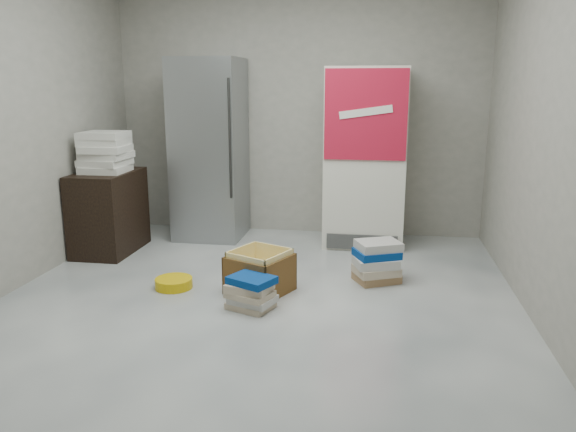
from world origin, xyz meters
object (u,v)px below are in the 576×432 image
(phonebook_stack_main, at_px, (377,262))
(cardboard_box, at_px, (260,275))
(wood_shelf, at_px, (109,212))
(steel_fridge, at_px, (210,150))
(coke_cooler, at_px, (365,157))

(phonebook_stack_main, bearing_deg, cardboard_box, 179.59)
(wood_shelf, distance_m, phonebook_stack_main, 2.69)
(phonebook_stack_main, height_order, cardboard_box, phonebook_stack_main)
(steel_fridge, xyz_separation_m, cardboard_box, (0.88, -1.60, -0.81))
(phonebook_stack_main, relative_size, cardboard_box, 0.77)
(cardboard_box, bearing_deg, coke_cooler, 88.88)
(steel_fridge, relative_size, coke_cooler, 1.06)
(steel_fridge, bearing_deg, phonebook_stack_main, -33.95)
(wood_shelf, bearing_deg, cardboard_box, -27.03)
(steel_fridge, height_order, wood_shelf, steel_fridge)
(steel_fridge, xyz_separation_m, phonebook_stack_main, (1.80, -1.21, -0.77))
(wood_shelf, bearing_deg, phonebook_stack_main, -10.41)
(steel_fridge, bearing_deg, wood_shelf, -138.69)
(wood_shelf, bearing_deg, steel_fridge, 41.31)
(cardboard_box, bearing_deg, steel_fridge, 143.40)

